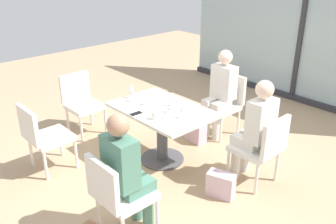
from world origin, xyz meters
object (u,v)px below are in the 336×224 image
at_px(person_far_right, 256,127).
at_px(wine_glass_2, 132,92).
at_px(person_near_window, 221,89).
at_px(chair_front_left, 43,134).
at_px(wine_glass_3, 183,108).
at_px(dining_table_main, 162,122).
at_px(chair_near_window, 225,101).
at_px(coffee_cup, 155,115).
at_px(wine_glass_1, 172,97).
at_px(person_front_right, 126,169).
at_px(wine_glass_4, 175,100).
at_px(handbag_0, 221,185).
at_px(chair_far_right, 262,146).
at_px(wine_glass_5, 171,102).
at_px(cell_phone_on_table, 136,113).
at_px(chair_side_end, 81,100).
at_px(chair_front_right, 118,193).
at_px(wine_glass_6, 148,95).
at_px(handbag_2, 196,132).
at_px(wine_glass_0, 131,88).

distance_m(person_far_right, wine_glass_2, 1.59).
distance_m(person_far_right, person_near_window, 1.22).
xyz_separation_m(chair_front_left, wine_glass_3, (1.16, 1.20, 0.37)).
xyz_separation_m(person_far_right, wine_glass_3, (-0.66, -0.50, 0.16)).
relative_size(dining_table_main, chair_near_window, 1.46).
relative_size(person_far_right, coffee_cup, 14.00).
distance_m(wine_glass_1, wine_glass_3, 0.37).
height_order(person_front_right, wine_glass_4, person_front_right).
distance_m(wine_glass_4, coffee_cup, 0.37).
distance_m(chair_front_left, handbag_0, 2.17).
relative_size(chair_far_right, wine_glass_5, 4.70).
height_order(chair_front_left, wine_glass_1, wine_glass_1).
xyz_separation_m(chair_far_right, cell_phone_on_table, (-1.24, -0.82, 0.24)).
relative_size(chair_far_right, wine_glass_1, 4.70).
relative_size(chair_front_left, coffee_cup, 9.67).
bearing_deg(person_far_right, chair_front_left, -136.97).
relative_size(dining_table_main, wine_glass_1, 6.85).
relative_size(chair_far_right, chair_side_end, 1.00).
bearing_deg(wine_glass_4, chair_front_right, -64.11).
relative_size(wine_glass_4, wine_glass_6, 1.00).
relative_size(wine_glass_2, wine_glass_5, 1.00).
bearing_deg(chair_front_left, chair_far_right, 41.37).
height_order(chair_front_right, wine_glass_4, wine_glass_4).
relative_size(dining_table_main, chair_side_end, 1.46).
distance_m(dining_table_main, handbag_0, 1.08).
bearing_deg(handbag_0, handbag_2, 127.19).
xyz_separation_m(chair_far_right, wine_glass_1, (-1.11, -0.35, 0.37)).
bearing_deg(person_far_right, handbag_2, 169.24).
height_order(coffee_cup, handbag_0, coffee_cup).
bearing_deg(chair_near_window, wine_glass_1, -87.82).
distance_m(person_near_window, wine_glass_6, 1.19).
bearing_deg(dining_table_main, wine_glass_2, -162.28).
distance_m(wine_glass_0, handbag_2, 1.14).
bearing_deg(chair_front_right, handbag_0, 78.93).
distance_m(person_front_right, wine_glass_1, 1.45).
bearing_deg(handbag_2, person_far_right, -7.90).
xyz_separation_m(dining_table_main, person_near_window, (-0.00, 1.11, 0.16)).
relative_size(chair_front_left, wine_glass_0, 4.70).
height_order(chair_side_end, person_far_right, person_far_right).
distance_m(chair_front_left, wine_glass_1, 1.62).
xyz_separation_m(wine_glass_0, wine_glass_2, (0.12, -0.07, 0.00)).
bearing_deg(wine_glass_1, wine_glass_5, -47.21).
height_order(chair_side_end, wine_glass_0, wine_glass_0).
bearing_deg(chair_far_right, wine_glass_4, -159.09).
distance_m(chair_far_right, wine_glass_0, 1.81).
relative_size(chair_near_window, wine_glass_5, 4.70).
relative_size(wine_glass_4, cell_phone_on_table, 1.28).
distance_m(dining_table_main, coffee_cup, 0.40).
height_order(person_far_right, wine_glass_4, person_far_right).
relative_size(wine_glass_1, handbag_2, 0.62).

